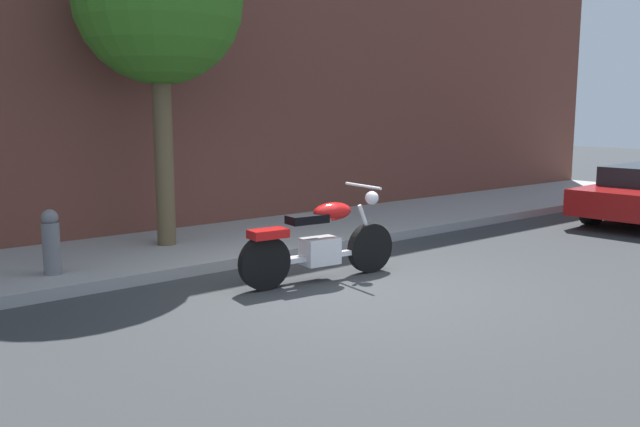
% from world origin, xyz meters
% --- Properties ---
extents(ground_plane, '(60.00, 60.00, 0.00)m').
position_xyz_m(ground_plane, '(0.00, 0.00, 0.00)').
color(ground_plane, '#303335').
extents(sidewalk, '(23.62, 2.53, 0.14)m').
position_xyz_m(sidewalk, '(0.00, 2.93, 0.07)').
color(sidewalk, '#949494').
rests_on(sidewalk, ground).
extents(motorcycle, '(2.14, 0.70, 1.13)m').
position_xyz_m(motorcycle, '(0.01, 0.54, 0.46)').
color(motorcycle, black).
rests_on(motorcycle, ground).
extents(street_tree, '(2.28, 2.28, 4.65)m').
position_xyz_m(street_tree, '(-0.75, 3.05, 3.47)').
color(street_tree, brown).
rests_on(street_tree, ground).
extents(fire_hydrant, '(0.20, 0.20, 0.91)m').
position_xyz_m(fire_hydrant, '(-2.57, 2.30, 0.46)').
color(fire_hydrant, slate).
rests_on(fire_hydrant, ground).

